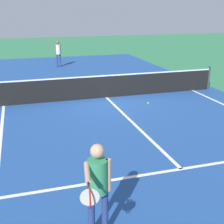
# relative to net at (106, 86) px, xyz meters

# --- Properties ---
(ground_plane) EXTENTS (60.00, 60.00, 0.00)m
(ground_plane) POSITION_rel_net_xyz_m (0.00, 0.00, -0.49)
(ground_plane) COLOR #337F51
(court_surface_inbounds) EXTENTS (10.62, 24.40, 0.00)m
(court_surface_inbounds) POSITION_rel_net_xyz_m (0.00, 0.00, -0.49)
(court_surface_inbounds) COLOR #234C93
(court_surface_inbounds) RESTS_ON ground_plane
(line_service_near) EXTENTS (8.22, 0.10, 0.01)m
(line_service_near) POSITION_rel_net_xyz_m (0.00, -6.40, -0.49)
(line_service_near) COLOR white
(line_service_near) RESTS_ON ground_plane
(line_center_service) EXTENTS (0.10, 6.40, 0.01)m
(line_center_service) POSITION_rel_net_xyz_m (0.00, -3.20, -0.49)
(line_center_service) COLOR white
(line_center_service) RESTS_ON ground_plane
(net) EXTENTS (9.89, 0.09, 1.07)m
(net) POSITION_rel_net_xyz_m (0.00, 0.00, 0.00)
(net) COLOR #33383D
(net) RESTS_ON ground_plane
(player_near) EXTENTS (0.65, 1.15, 1.62)m
(player_near) POSITION_rel_net_xyz_m (-2.40, -7.98, 0.51)
(player_near) COLOR navy
(player_near) RESTS_ON ground_plane
(player_far) EXTENTS (0.40, 0.32, 1.66)m
(player_far) POSITION_rel_net_xyz_m (-0.95, 7.84, 0.52)
(player_far) COLOR navy
(player_far) RESTS_ON ground_plane
(tennis_ball_near_net) EXTENTS (0.07, 0.07, 0.07)m
(tennis_ball_near_net) POSITION_rel_net_xyz_m (1.32, -1.36, -0.46)
(tennis_ball_near_net) COLOR #CCE033
(tennis_ball_near_net) RESTS_ON ground_plane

